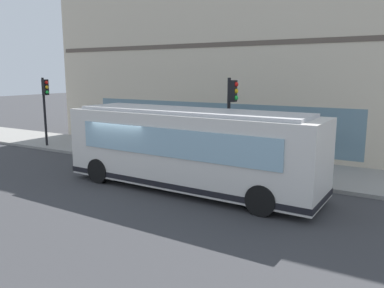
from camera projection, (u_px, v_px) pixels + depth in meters
ground at (133, 182)px, 15.90m from camera, size 120.00×120.00×0.00m
sidewalk_curb at (191, 159)px, 19.86m from camera, size 4.17×40.00×0.15m
building_corner at (240, 58)px, 23.95m from camera, size 7.78×22.48×10.66m
city_bus_nearside at (189, 150)px, 14.63m from camera, size 2.84×10.11×3.07m
traffic_light_near_corner at (231, 107)px, 16.43m from camera, size 0.32×0.49×4.05m
traffic_light_down_block at (45, 99)px, 22.64m from camera, size 0.32×0.49×3.98m
fire_hydrant at (197, 145)px, 21.18m from camera, size 0.35×0.35×0.74m
pedestrian_near_hydrant at (264, 139)px, 19.21m from camera, size 0.32×0.32×1.76m
pedestrian_near_building_entrance at (222, 147)px, 17.86m from camera, size 0.32×0.32×1.57m
pedestrian_by_light_pole at (221, 139)px, 19.54m from camera, size 0.32×0.32×1.72m
newspaper_vending_box at (173, 152)px, 18.86m from camera, size 0.44×0.42×0.90m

